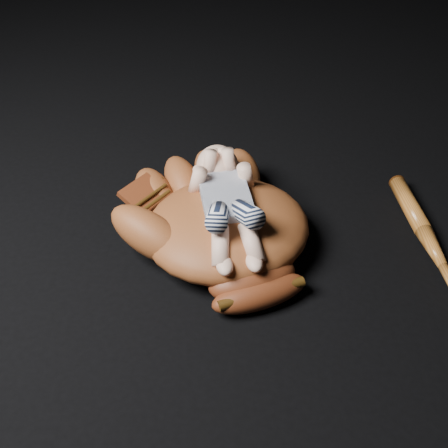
{
  "coord_description": "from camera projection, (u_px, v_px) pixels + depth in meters",
  "views": [
    {
      "loc": [
        -0.17,
        -0.83,
        0.85
      ],
      "look_at": [
        -0.18,
        0.07,
        0.08
      ],
      "focal_mm": 45.0,
      "sensor_mm": 36.0,
      "label": 1
    }
  ],
  "objects": [
    {
      "name": "baseball_glove",
      "position": [
        227.0,
        221.0,
        1.2
      ],
      "size": [
        0.6,
        0.63,
        0.16
      ],
      "primitive_type": null,
      "rotation": [
        0.0,
        0.0,
        0.38
      ],
      "color": "brown",
      "rests_on": "ground"
    },
    {
      "name": "newborn_baby",
      "position": [
        228.0,
        203.0,
        1.16
      ],
      "size": [
        0.22,
        0.38,
        0.15
      ],
      "primitive_type": null,
      "rotation": [
        0.0,
        0.0,
        0.16
      ],
      "color": "#E6B294",
      "rests_on": "baseball_glove"
    },
    {
      "name": "baseball_bat",
      "position": [
        428.0,
        238.0,
        1.24
      ],
      "size": [
        0.08,
        0.42,
        0.04
      ],
      "primitive_type": null,
      "rotation": [
        0.0,
        0.0,
        0.09
      ],
      "color": "#AA5F21",
      "rests_on": "ground"
    }
  ]
}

